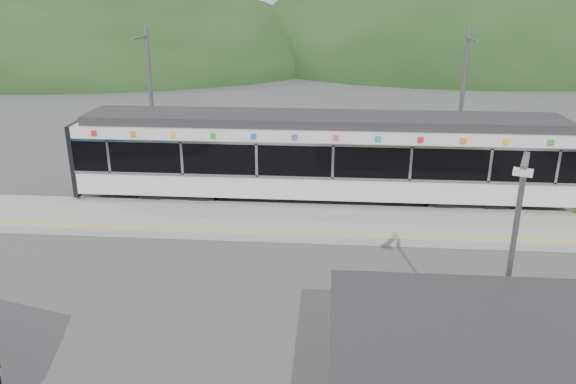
{
  "coord_description": "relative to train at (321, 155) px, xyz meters",
  "views": [
    {
      "loc": [
        1.33,
        -16.51,
        8.59
      ],
      "look_at": [
        -0.07,
        1.0,
        2.2
      ],
      "focal_mm": 35.0,
      "sensor_mm": 36.0,
      "label": 1
    }
  ],
  "objects": [
    {
      "name": "train",
      "position": [
        0.0,
        0.0,
        0.0
      ],
      "size": [
        20.44,
        3.01,
        3.74
      ],
      "color": "black",
      "rests_on": "ground"
    },
    {
      "name": "catenary_mast_east",
      "position": [
        6.08,
        2.56,
        1.58
      ],
      "size": [
        0.18,
        1.8,
        7.0
      ],
      "color": "slate",
      "rests_on": "ground"
    },
    {
      "name": "yellow_line",
      "position": [
        -0.92,
        -4.0,
        -1.76
      ],
      "size": [
        26.0,
        0.1,
        0.01
      ],
      "primitive_type": "cube",
      "color": "yellow",
      "rests_on": "platform"
    },
    {
      "name": "platform",
      "position": [
        -0.92,
        -2.7,
        -1.91
      ],
      "size": [
        26.0,
        3.2,
        0.3
      ],
      "primitive_type": "cube",
      "color": "#9E9E99",
      "rests_on": "ground"
    },
    {
      "name": "catenary_mast_west",
      "position": [
        -7.92,
        2.56,
        1.58
      ],
      "size": [
        0.18,
        1.8,
        7.0
      ],
      "color": "slate",
      "rests_on": "ground"
    },
    {
      "name": "ground",
      "position": [
        -0.92,
        -6.0,
        -2.06
      ],
      "size": [
        120.0,
        120.0,
        0.0
      ],
      "primitive_type": "plane",
      "color": "#4C4C4F",
      "rests_on": "ground"
    },
    {
      "name": "lamp_post",
      "position": [
        4.26,
        -11.63,
        1.26
      ],
      "size": [
        0.44,
        1.04,
        5.55
      ],
      "rotation": [
        0.0,
        0.0,
        -0.36
      ],
      "color": "slate",
      "rests_on": "ground"
    },
    {
      "name": "hills",
      "position": [
        5.27,
        -0.71,
        -2.06
      ],
      "size": [
        146.0,
        149.0,
        26.0
      ],
      "color": "#1E3D19",
      "rests_on": "ground"
    }
  ]
}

